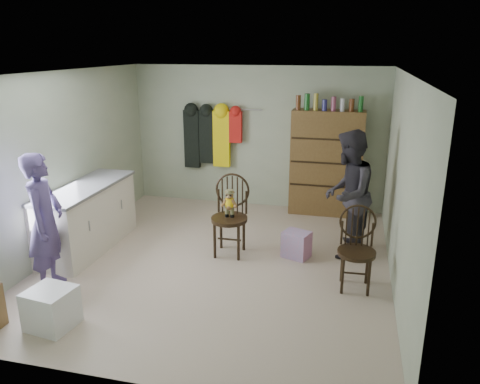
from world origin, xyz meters
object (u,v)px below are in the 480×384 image
(counter, at_px, (87,217))
(chair_far, at_px, (357,245))
(dresser, at_px, (326,162))
(chair_front, at_px, (230,210))

(counter, bearing_deg, chair_far, -4.08)
(chair_far, bearing_deg, dresser, 99.16)
(chair_far, distance_m, dresser, 2.65)
(dresser, bearing_deg, chair_far, -77.95)
(chair_front, bearing_deg, counter, -172.13)
(counter, distance_m, chair_front, 2.06)
(chair_far, relative_size, dresser, 0.49)
(counter, bearing_deg, dresser, 35.69)
(counter, relative_size, dresser, 0.90)
(counter, height_order, chair_far, chair_far)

